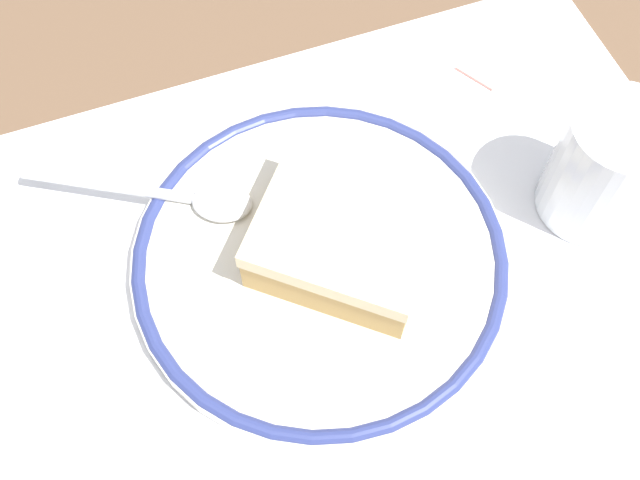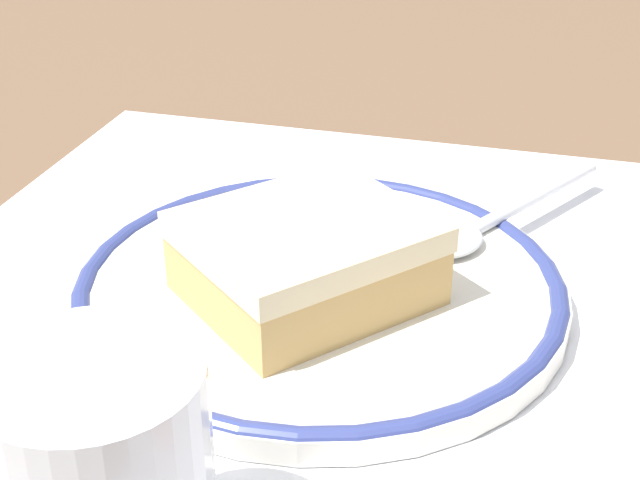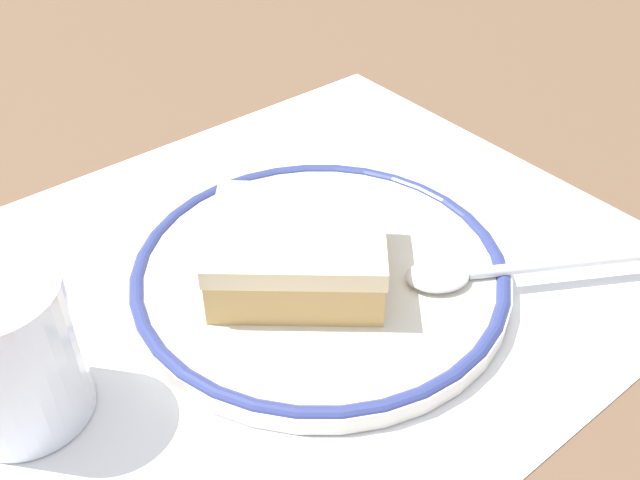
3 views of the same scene
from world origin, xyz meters
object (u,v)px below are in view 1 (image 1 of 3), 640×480
sugar_packet (495,55)px  cake_slice (345,237)px  plate (320,259)px  spoon (178,196)px  cup (604,175)px

sugar_packet → cake_slice: bearing=-144.2°
plate → sugar_packet: (0.17, 0.11, -0.00)m
cake_slice → sugar_packet: cake_slice is taller
spoon → sugar_packet: 0.24m
cake_slice → spoon: cake_slice is taller
cup → sugar_packet: cup is taller
spoon → cup: size_ratio=1.69×
cup → spoon: bearing=160.5°
spoon → sugar_packet: size_ratio=2.66×
spoon → cup: bearing=-19.5°
plate → cup: (0.17, -0.02, 0.03)m
plate → cake_slice: bearing=-8.5°
plate → spoon: spoon is taller
spoon → cup: cup is taller
cake_slice → cup: size_ratio=1.62×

